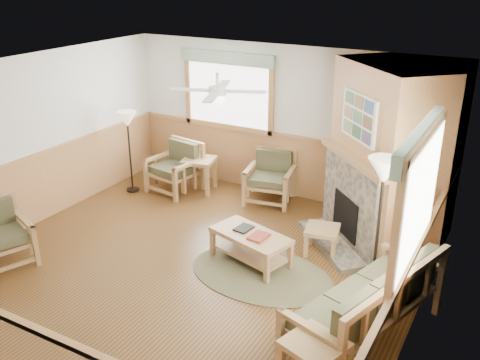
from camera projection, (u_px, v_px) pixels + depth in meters
The scene contains 21 objects.
floor at pixel (191, 267), 7.50m from camera, with size 6.00×6.00×0.01m, color #553617.
ceiling at pixel (183, 75), 6.48m from camera, with size 6.00×6.00×0.01m, color white.
wall_back at pixel (284, 122), 9.42m from camera, with size 6.00×0.02×2.70m, color white.
wall_left at pixel (28, 143), 8.34m from camera, with size 0.02×6.00×2.70m, color white.
wall_right at pixel (423, 230), 5.64m from camera, with size 0.02×6.00×2.70m, color white.
wainscot at pixel (190, 232), 7.29m from camera, with size 6.00×6.00×1.10m, color #B07A48, non-canonical shape.
fireplace at pixel (385, 157), 7.72m from camera, with size 2.20×2.20×2.70m, color #B07A48, non-canonical shape.
window_back at pixel (228, 50), 9.43m from camera, with size 1.90×0.16×1.50m, color white, non-canonical shape.
window_right at pixel (430, 126), 5.05m from camera, with size 0.16×1.90×1.50m, color white, non-canonical shape.
ceiling_fan at pixel (217, 76), 6.60m from camera, with size 1.24×1.24×0.36m, color white, non-canonical shape.
sofa at pixel (366, 301), 5.95m from camera, with size 0.84×2.05×0.94m, color #A1794B, non-canonical shape.
armchair_back_left at pixel (175, 168), 9.84m from camera, with size 0.81×0.81×0.91m, color #A1794B, non-canonical shape.
armchair_back_right at pixel (270, 178), 9.41m from camera, with size 0.79×0.79×0.89m, color #A1794B, non-canonical shape.
coffee_table at pixel (251, 248), 7.54m from camera, with size 1.14×0.57×0.46m, color #A1794B, non-canonical shape.
end_table_chairs at pixel (199, 174), 9.92m from camera, with size 0.56×0.54×0.63m, color #A1794B, non-canonical shape.
footstool at pixel (322, 240), 7.79m from camera, with size 0.47×0.47×0.41m, color #A1794B, non-canonical shape.
braided_rug at pixel (261, 274), 7.32m from camera, with size 2.05×2.05×0.01m, color brown.
floor_lamp_left at pixel (130, 152), 9.74m from camera, with size 0.35×0.35×1.53m, color black, non-canonical shape.
floor_lamp_right at pixel (378, 225), 6.73m from camera, with size 0.41×0.41×1.80m, color black, non-canonical shape.
book_red at pixel (259, 236), 7.34m from camera, with size 0.22×0.30×0.03m, color maroon.
book_dark at pixel (244, 227), 7.57m from camera, with size 0.20×0.27×0.03m, color black.
Camera 1 is at (3.76, -5.33, 3.96)m, focal length 40.00 mm.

